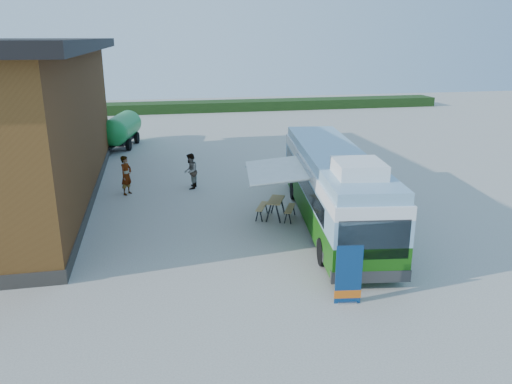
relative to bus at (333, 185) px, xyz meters
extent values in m
plane|color=#BCB7AD|center=(-3.68, -3.35, -1.74)|extent=(100.00, 100.00, 0.00)
cube|color=brown|center=(-14.18, 6.65, 1.76)|extent=(8.00, 20.00, 7.00)
cube|color=#332D28|center=(-14.18, 6.65, -1.49)|extent=(8.10, 20.10, 0.50)
cube|color=#264419|center=(4.32, 34.65, -1.24)|extent=(40.00, 3.00, 1.00)
cube|color=#206410|center=(0.01, 0.07, -0.86)|extent=(4.09, 12.06, 1.08)
cube|color=#80ACC8|center=(0.01, 0.07, 0.13)|extent=(4.09, 12.06, 0.89)
cube|color=black|center=(-1.13, 0.73, 0.13)|extent=(1.41, 9.77, 0.69)
cube|color=black|center=(1.29, 0.39, 0.13)|extent=(1.41, 9.77, 0.69)
cube|color=white|center=(0.01, 0.07, 0.80)|extent=(4.09, 12.06, 0.44)
cube|color=#80ACC8|center=(0.01, 0.07, 1.22)|extent=(3.91, 11.85, 0.39)
cube|color=white|center=(-0.51, -3.64, 1.66)|extent=(1.81, 1.98, 0.49)
cube|color=black|center=(-0.81, -5.76, -0.02)|extent=(2.21, 0.37, 1.28)
cube|color=#2D2D2D|center=(-0.80, -5.71, -1.25)|extent=(2.52, 0.55, 0.39)
cube|color=#2D2D2D|center=(0.82, 5.85, -1.25)|extent=(2.52, 0.55, 0.39)
cylinder|color=black|center=(-1.64, -3.68, -1.25)|extent=(0.43, 1.02, 0.99)
cylinder|color=black|center=(0.56, -3.99, -1.25)|extent=(0.43, 1.02, 0.99)
cylinder|color=black|center=(-0.61, 3.65, -1.25)|extent=(0.43, 1.02, 0.99)
cylinder|color=black|center=(1.59, 3.34, -1.25)|extent=(0.43, 1.02, 0.99)
cube|color=white|center=(-2.41, 0.16, 0.90)|extent=(2.77, 3.95, 0.29)
cube|color=#A5A8AD|center=(-1.27, 0.00, 1.07)|extent=(0.70, 3.95, 0.15)
cylinder|color=#A5A8AD|center=(-2.62, -1.36, 0.80)|extent=(2.37, 0.38, 0.30)
cylinder|color=#A5A8AD|center=(-2.20, 1.68, 0.80)|extent=(2.37, 0.38, 0.30)
cube|color=navy|center=(-1.79, -6.31, -0.82)|extent=(0.78, 0.14, 1.85)
cube|color=#CD5A13|center=(-1.79, -6.31, -1.45)|extent=(0.80, 0.15, 0.26)
cube|color=#A5A8AD|center=(-1.79, -6.31, -1.72)|extent=(0.58, 0.26, 0.06)
cylinder|color=#A5A8AD|center=(-1.79, -6.29, -0.82)|extent=(0.03, 0.03, 1.85)
cube|color=tan|center=(-2.13, 1.19, -0.89)|extent=(1.07, 1.47, 0.05)
cube|color=tan|center=(-2.70, 1.44, -1.23)|extent=(0.81, 1.36, 0.04)
cube|color=tan|center=(-1.57, 0.93, -1.23)|extent=(0.81, 1.36, 0.04)
cube|color=black|center=(-2.55, 0.76, -1.32)|extent=(0.07, 0.07, 0.84)
cube|color=black|center=(-2.18, 0.59, -1.32)|extent=(0.07, 0.07, 0.84)
cube|color=black|center=(-2.09, 1.79, -1.32)|extent=(0.07, 0.07, 0.84)
cube|color=black|center=(-1.72, 1.62, -1.32)|extent=(0.07, 0.07, 0.84)
imported|color=#999999|center=(-8.61, 6.10, -0.76)|extent=(0.79, 0.86, 1.97)
imported|color=#999999|center=(-5.40, 6.45, -0.81)|extent=(0.91, 1.05, 1.86)
cylinder|color=#188434|center=(-9.38, 17.86, -0.35)|extent=(2.66, 4.43, 1.86)
sphere|color=#188434|center=(-9.80, 15.83, -0.35)|extent=(1.86, 1.86, 1.86)
sphere|color=#188434|center=(-8.96, 19.88, -0.35)|extent=(1.86, 1.86, 1.86)
cube|color=black|center=(-9.38, 17.86, -1.17)|extent=(2.09, 4.51, 0.21)
cube|color=black|center=(-9.92, 15.22, -1.23)|extent=(0.37, 1.24, 0.10)
cylinder|color=black|center=(-10.34, 16.78, -1.33)|extent=(0.42, 0.86, 0.83)
cylinder|color=black|center=(-8.92, 16.49, -1.33)|extent=(0.42, 0.86, 0.83)
cylinder|color=black|center=(-9.84, 19.22, -1.33)|extent=(0.42, 0.86, 0.83)
cylinder|color=black|center=(-8.42, 18.93, -1.33)|extent=(0.42, 0.86, 0.83)
camera|label=1|loc=(-7.11, -18.69, 5.85)|focal=35.00mm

